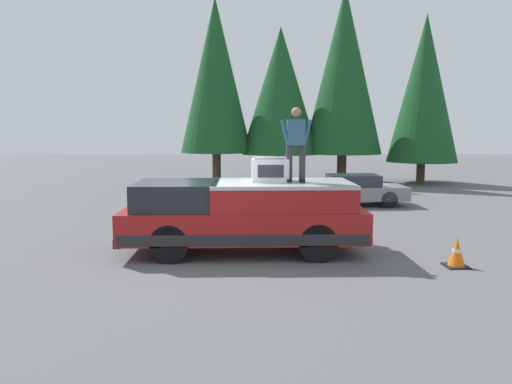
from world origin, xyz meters
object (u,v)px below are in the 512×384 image
at_px(person_on_truck_bed, 296,142).
at_px(parked_car_grey, 351,190).
at_px(compressor_unit, 270,169).
at_px(pickup_truck, 244,215).
at_px(traffic_cone, 457,253).

xyz_separation_m(person_on_truck_bed, parked_car_grey, (7.00, -2.87, -1.97)).
distance_m(person_on_truck_bed, parked_car_grey, 7.82).
bearing_deg(person_on_truck_bed, compressor_unit, 72.33).
distance_m(pickup_truck, parked_car_grey, 8.06).
relative_size(pickup_truck, parked_car_grey, 1.35).
relative_size(pickup_truck, traffic_cone, 8.94).
bearing_deg(pickup_truck, person_on_truck_bed, -92.19).
distance_m(parked_car_grey, traffic_cone, 8.30).
bearing_deg(traffic_cone, compressor_unit, 68.96).
height_order(pickup_truck, parked_car_grey, pickup_truck).
relative_size(pickup_truck, compressor_unit, 6.60).
distance_m(pickup_truck, person_on_truck_bed, 2.05).
xyz_separation_m(pickup_truck, traffic_cone, (-1.33, -4.42, -0.58)).
xyz_separation_m(person_on_truck_bed, traffic_cone, (-1.28, -3.24, -2.26)).
relative_size(person_on_truck_bed, parked_car_grey, 0.41).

